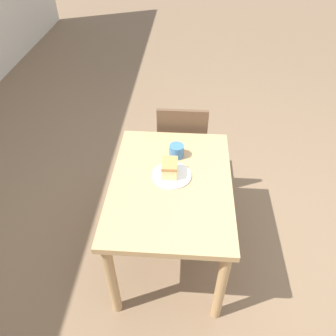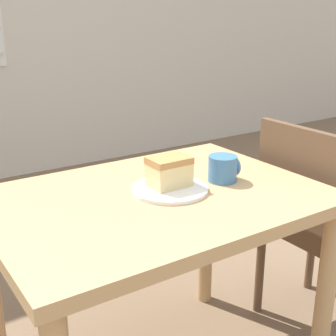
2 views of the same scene
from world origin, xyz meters
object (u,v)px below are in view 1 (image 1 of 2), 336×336
(cake_slice, at_px, (170,168))
(coffee_mug, at_px, (177,151))
(dining_table_near, at_px, (171,194))
(chair_near_window, at_px, (182,144))
(plate, at_px, (172,175))

(cake_slice, height_order, coffee_mug, cake_slice)
(dining_table_near, relative_size, coffee_mug, 9.81)
(cake_slice, bearing_deg, chair_near_window, -5.33)
(plate, distance_m, cake_slice, 0.05)
(dining_table_near, distance_m, coffee_mug, 0.29)
(chair_near_window, height_order, plate, chair_near_window)
(dining_table_near, bearing_deg, cake_slice, 12.76)
(plate, bearing_deg, dining_table_near, 179.34)
(plate, relative_size, coffee_mug, 2.34)
(coffee_mug, bearing_deg, plate, 174.27)
(plate, xyz_separation_m, coffee_mug, (0.20, -0.02, 0.04))
(chair_near_window, relative_size, coffee_mug, 8.38)
(chair_near_window, relative_size, plate, 3.59)
(dining_table_near, distance_m, chair_near_window, 0.70)
(dining_table_near, distance_m, plate, 0.13)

